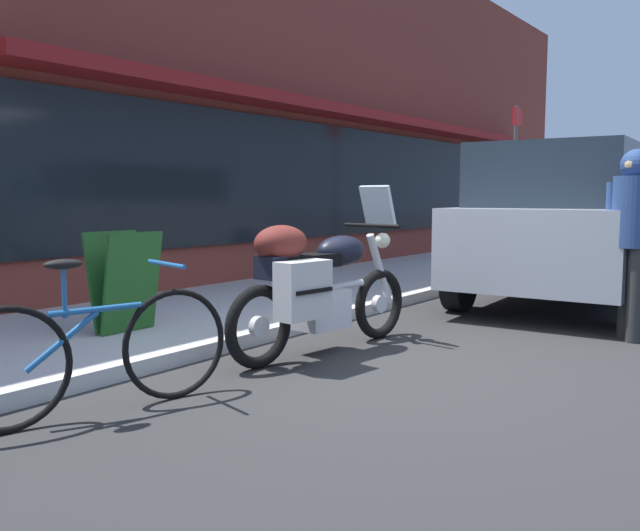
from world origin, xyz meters
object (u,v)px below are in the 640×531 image
at_px(touring_motorcycle, 317,282).
at_px(pedestrian_walking, 634,221).
at_px(sandwich_board_sign, 124,282).
at_px(parking_sign_pole, 515,171).
at_px(parked_bicycle, 97,351).
at_px(parked_minivan, 574,222).

relative_size(touring_motorcycle, pedestrian_walking, 1.22).
bearing_deg(pedestrian_walking, sandwich_board_sign, 129.12).
distance_m(sandwich_board_sign, parking_sign_pole, 8.33).
xyz_separation_m(touring_motorcycle, pedestrian_walking, (2.16, -1.92, 0.47)).
height_order(parked_bicycle, sandwich_board_sign, sandwich_board_sign).
distance_m(parked_minivan, sandwich_board_sign, 5.44).
xyz_separation_m(touring_motorcycle, parking_sign_pole, (7.54, 1.18, 1.15)).
relative_size(touring_motorcycle, parked_bicycle, 1.25).
height_order(pedestrian_walking, parking_sign_pole, parking_sign_pole).
distance_m(touring_motorcycle, parked_bicycle, 1.99).
relative_size(touring_motorcycle, sandwich_board_sign, 2.41).
distance_m(touring_motorcycle, sandwich_board_sign, 1.73).
height_order(parked_bicycle, parking_sign_pole, parking_sign_pole).
bearing_deg(sandwich_board_sign, parked_minivan, -26.62).
bearing_deg(pedestrian_walking, parked_minivan, 28.36).
bearing_deg(sandwich_board_sign, pedestrian_walking, -50.88).
bearing_deg(parked_bicycle, pedestrian_walking, -26.69).
bearing_deg(touring_motorcycle, parking_sign_pole, 8.93).
height_order(touring_motorcycle, parked_bicycle, touring_motorcycle).
height_order(parked_minivan, pedestrian_walking, parked_minivan).
xyz_separation_m(parked_bicycle, parking_sign_pole, (9.51, 1.03, 1.37)).
relative_size(touring_motorcycle, parking_sign_pole, 0.75).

